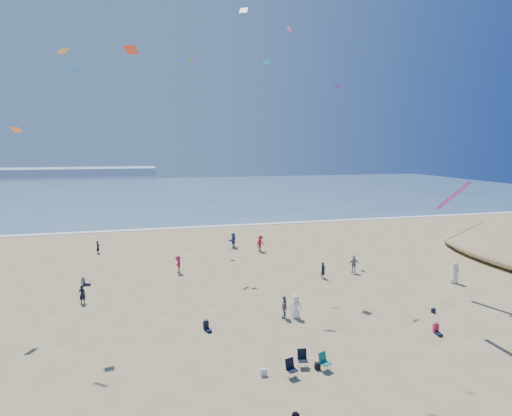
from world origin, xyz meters
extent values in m
cube|color=#476B84|center=(0.00, 95.00, 0.03)|extent=(220.00, 100.00, 0.06)
cube|color=white|center=(0.00, 45.00, 0.04)|extent=(220.00, 1.20, 0.08)
cube|color=#7A8EA8|center=(-60.00, 170.00, 1.60)|extent=(110.00, 20.00, 3.20)
imported|color=black|center=(10.96, 18.08, 0.77)|extent=(0.66, 0.58, 1.53)
imported|color=black|center=(-9.92, 16.93, 0.75)|extent=(0.63, 0.51, 1.50)
imported|color=#33538D|center=(4.84, 31.37, 0.93)|extent=(1.47, 1.72, 1.87)
imported|color=white|center=(5.54, 10.36, 0.86)|extent=(0.91, 0.66, 1.72)
imported|color=black|center=(-10.86, 32.49, 0.74)|extent=(0.52, 0.63, 1.48)
imported|color=silver|center=(22.01, 14.00, 0.97)|extent=(0.79, 1.05, 1.94)
imported|color=gray|center=(14.50, 18.81, 0.88)|extent=(1.09, 0.60, 1.75)
imported|color=#B4193D|center=(-2.20, 22.92, 0.86)|extent=(0.83, 1.21, 1.72)
imported|color=gray|center=(4.72, 10.54, 0.84)|extent=(0.83, 1.07, 1.69)
imported|color=red|center=(7.63, 28.91, 0.96)|extent=(1.43, 1.31, 1.93)
cube|color=silver|center=(1.39, 3.79, 0.20)|extent=(0.35, 0.20, 0.40)
cube|color=black|center=(4.47, 3.70, 0.19)|extent=(0.30, 0.22, 0.38)
cube|color=black|center=(15.82, 8.78, 0.17)|extent=(0.28, 0.18, 0.34)
cube|color=#219FCA|center=(6.32, 21.70, 20.02)|extent=(0.72, 0.38, 0.36)
cube|color=green|center=(0.61, 37.70, 22.99)|extent=(0.55, 0.49, 0.31)
cube|color=orange|center=(-9.61, 14.53, 18.55)|extent=(0.86, 0.72, 0.39)
cube|color=blue|center=(-9.19, 15.49, 17.59)|extent=(0.61, 0.44, 0.33)
cube|color=#522B95|center=(11.30, 16.80, 17.37)|extent=(0.86, 0.66, 0.36)
cube|color=pink|center=(12.15, 32.70, 26.23)|extent=(0.57, 0.60, 0.60)
cube|color=white|center=(3.86, 20.09, 23.82)|extent=(0.84, 0.75, 0.54)
cube|color=orange|center=(-13.45, 16.53, 13.46)|extent=(0.79, 0.95, 0.38)
cube|color=red|center=(-5.01, 9.45, 17.74)|extent=(0.89, 0.80, 0.41)
cube|color=#72209F|center=(0.45, 28.00, 21.04)|extent=(0.86, 0.87, 0.34)
cube|color=purple|center=(15.09, 6.85, 8.99)|extent=(0.35, 3.14, 2.21)
cube|color=orange|center=(20.12, 11.12, 5.52)|extent=(0.35, 2.64, 1.87)
camera|label=1|loc=(-3.74, -15.48, 12.26)|focal=28.00mm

